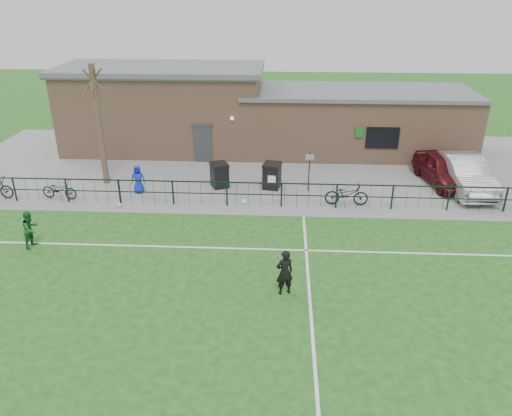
# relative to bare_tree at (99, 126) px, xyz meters

# --- Properties ---
(ground) EXTENTS (90.00, 90.00, 0.00)m
(ground) POSITION_rel_bare_tree_xyz_m (8.00, -10.50, -3.00)
(ground) COLOR #1B4E17
(ground) RESTS_ON ground
(paving_strip) EXTENTS (34.00, 13.00, 0.02)m
(paving_strip) POSITION_rel_bare_tree_xyz_m (8.00, 3.00, -2.99)
(paving_strip) COLOR slate
(paving_strip) RESTS_ON ground
(pitch_line_touch) EXTENTS (28.00, 0.10, 0.01)m
(pitch_line_touch) POSITION_rel_bare_tree_xyz_m (8.00, -2.70, -3.00)
(pitch_line_touch) COLOR white
(pitch_line_touch) RESTS_ON ground
(pitch_line_mid) EXTENTS (28.00, 0.10, 0.01)m
(pitch_line_mid) POSITION_rel_bare_tree_xyz_m (8.00, -6.50, -3.00)
(pitch_line_mid) COLOR white
(pitch_line_mid) RESTS_ON ground
(pitch_line_perp) EXTENTS (0.10, 16.00, 0.01)m
(pitch_line_perp) POSITION_rel_bare_tree_xyz_m (10.00, -10.50, -3.00)
(pitch_line_perp) COLOR white
(pitch_line_perp) RESTS_ON ground
(perimeter_fence) EXTENTS (28.00, 0.10, 1.20)m
(perimeter_fence) POSITION_rel_bare_tree_xyz_m (8.00, -2.50, -2.40)
(perimeter_fence) COLOR black
(perimeter_fence) RESTS_ON ground
(bare_tree) EXTENTS (0.30, 0.30, 6.00)m
(bare_tree) POSITION_rel_bare_tree_xyz_m (0.00, 0.00, 0.00)
(bare_tree) COLOR #4B382E
(bare_tree) RESTS_ON ground
(wheelie_bin_left) EXTENTS (1.05, 1.10, 1.15)m
(wheelie_bin_left) POSITION_rel_bare_tree_xyz_m (5.88, -0.20, -2.40)
(wheelie_bin_left) COLOR black
(wheelie_bin_left) RESTS_ON paving_strip
(wheelie_bin_right) EXTENTS (0.95, 1.03, 1.20)m
(wheelie_bin_right) POSITION_rel_bare_tree_xyz_m (8.51, -0.20, -2.38)
(wheelie_bin_right) COLOR black
(wheelie_bin_right) RESTS_ON paving_strip
(sign_post) EXTENTS (0.06, 0.06, 2.00)m
(sign_post) POSITION_rel_bare_tree_xyz_m (10.32, -0.54, -1.98)
(sign_post) COLOR black
(sign_post) RESTS_ON paving_strip
(car_maroon) EXTENTS (2.53, 4.72, 1.53)m
(car_maroon) POSITION_rel_bare_tree_xyz_m (17.19, 0.83, -2.22)
(car_maroon) COLOR #4A0D13
(car_maroon) RESTS_ON paving_strip
(car_silver) EXTENTS (2.01, 5.11, 1.66)m
(car_silver) POSITION_rel_bare_tree_xyz_m (17.98, 0.07, -2.15)
(car_silver) COLOR #A5A8AD
(car_silver) RESTS_ON paving_strip
(bicycle_c) EXTENTS (1.80, 0.81, 0.91)m
(bicycle_c) POSITION_rel_bare_tree_xyz_m (-1.55, -2.12, -2.52)
(bicycle_c) COLOR black
(bicycle_c) RESTS_ON paving_strip
(bicycle_e) EXTENTS (2.00, 0.73, 1.04)m
(bicycle_e) POSITION_rel_bare_tree_xyz_m (12.00, -2.11, -2.46)
(bicycle_e) COLOR black
(bicycle_e) RESTS_ON paving_strip
(spectator_child) EXTENTS (0.72, 0.49, 1.41)m
(spectator_child) POSITION_rel_bare_tree_xyz_m (2.03, -1.21, -2.28)
(spectator_child) COLOR #132DB5
(spectator_child) RESTS_ON paving_strip
(goalkeeper_kick) EXTENTS (2.00, 3.35, 2.09)m
(goalkeeper_kick) POSITION_rel_bare_tree_xyz_m (9.11, -9.36, -2.15)
(goalkeeper_kick) COLOR black
(goalkeeper_kick) RESTS_ON ground
(outfield_player) EXTENTS (0.72, 0.83, 1.49)m
(outfield_player) POSITION_rel_bare_tree_xyz_m (-0.69, -6.73, -2.26)
(outfield_player) COLOR #1A5B27
(outfield_player) RESTS_ON ground
(ball_ground) EXTENTS (0.24, 0.24, 0.24)m
(ball_ground) POSITION_rel_bare_tree_xyz_m (1.57, -2.98, -2.88)
(ball_ground) COLOR white
(ball_ground) RESTS_ON ground
(clubhouse) EXTENTS (24.25, 5.40, 4.96)m
(clubhouse) POSITION_rel_bare_tree_xyz_m (7.12, 6.00, -0.78)
(clubhouse) COLOR tan
(clubhouse) RESTS_ON ground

